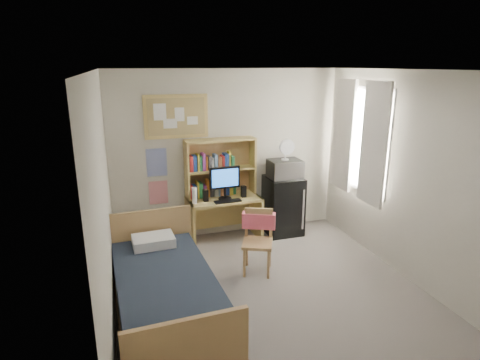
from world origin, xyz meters
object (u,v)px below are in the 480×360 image
object	(u,v)px
mini_fridge	(283,205)
bed	(166,298)
bulletin_board	(176,117)
speaker_right	(244,191)
desk_fan	(285,151)
desk	(224,219)
monitor	(225,183)
speaker_left	(206,196)
desk_chair	(257,243)
microwave	(285,169)

from	to	relation	value
mini_fridge	bed	bearing A→B (deg)	-139.18
bulletin_board	mini_fridge	distance (m)	2.19
bulletin_board	speaker_right	bearing A→B (deg)	-19.54
speaker_right	desk_fan	size ratio (longest dim) A/B	0.60
bed	bulletin_board	bearing A→B (deg)	73.77
desk	bed	xyz separation A→B (m)	(-1.13, -1.83, -0.07)
monitor	speaker_right	size ratio (longest dim) A/B	2.81
speaker_left	speaker_right	bearing A→B (deg)	0.00
bed	speaker_left	bearing A→B (deg)	61.71
mini_fridge	desk_fan	xyz separation A→B (m)	(0.00, -0.02, 0.90)
desk_chair	bulletin_board	bearing A→B (deg)	143.37
monitor	speaker_left	bearing A→B (deg)	-180.00
mini_fridge	desk_fan	world-z (taller)	desk_fan
desk_chair	microwave	xyz separation A→B (m)	(0.83, 1.10, 0.66)
bulletin_board	microwave	world-z (taller)	bulletin_board
mini_fridge	speaker_right	bearing A→B (deg)	-175.81
monitor	desk_fan	world-z (taller)	desk_fan
desk_chair	bed	size ratio (longest dim) A/B	0.42
bulletin_board	desk_fan	world-z (taller)	bulletin_board
desk	bed	distance (m)	2.15
desk_chair	speaker_left	xyz separation A→B (m)	(-0.45, 1.04, 0.36)
monitor	desk	bearing A→B (deg)	90.00
desk	desk_fan	bearing A→B (deg)	-3.28
monitor	speaker_left	distance (m)	0.34
bulletin_board	speaker_right	xyz separation A→B (m)	(0.93, -0.33, -1.14)
desk	desk_fan	size ratio (longest dim) A/B	3.74
monitor	bulletin_board	bearing A→B (deg)	149.11
desk_chair	bed	world-z (taller)	desk_chair
desk_chair	speaker_left	distance (m)	1.19
bulletin_board	bed	size ratio (longest dim) A/B	0.47
bulletin_board	microwave	xyz separation A→B (m)	(1.62, -0.30, -0.84)
speaker_right	desk_fan	bearing A→B (deg)	0.29
bulletin_board	microwave	size ratio (longest dim) A/B	1.90
mini_fridge	speaker_right	size ratio (longest dim) A/B	5.29
bulletin_board	desk_chair	bearing A→B (deg)	-60.64
mini_fridge	bed	size ratio (longest dim) A/B	0.46
bed	mini_fridge	bearing A→B (deg)	37.92
microwave	desk_fan	bearing A→B (deg)	0.00
mini_fridge	bulletin_board	bearing A→B (deg)	170.06
monitor	microwave	bearing A→B (deg)	0.20
speaker_left	desk	bearing A→B (deg)	11.31
desk	desk_chair	size ratio (longest dim) A/B	1.32
speaker_left	microwave	xyz separation A→B (m)	(1.29, 0.06, 0.30)
desk_fan	monitor	bearing A→B (deg)	-177.56
speaker_left	bulletin_board	bearing A→B (deg)	130.74
bulletin_board	desk_fan	size ratio (longest dim) A/B	3.17
desk_chair	bed	bearing A→B (deg)	-126.63
speaker_right	microwave	distance (m)	0.75
mini_fridge	microwave	distance (m)	0.61
monitor	speaker_right	bearing A→B (deg)	0.00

